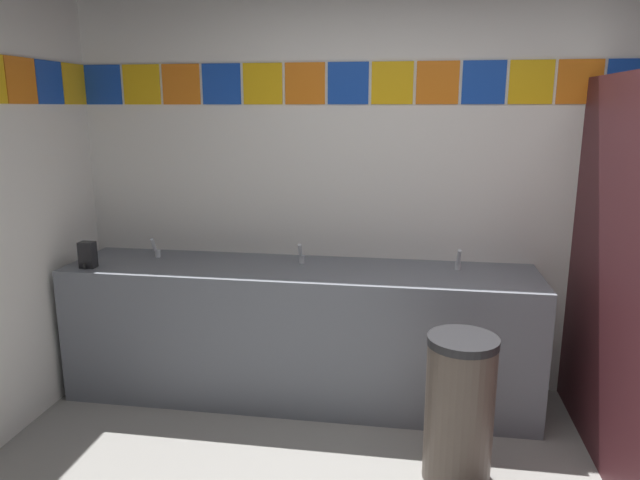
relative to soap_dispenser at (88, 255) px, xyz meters
The scene contains 7 objects.
wall_back 2.16m from the soap_dispenser, 14.66° to the left, with size 4.55×0.09×2.51m.
vanity_counter 1.37m from the soap_dispenser, ahead, with size 2.86×0.62×0.84m.
faucet_left 0.42m from the soap_dispenser, 41.98° to the left, with size 0.04×0.10×0.14m.
faucet_center 1.30m from the soap_dispenser, 12.47° to the left, with size 0.04×0.10×0.14m.
faucet_right 2.24m from the soap_dispenser, ahead, with size 0.04×0.10×0.14m.
soap_dispenser is the anchor object (origin of this frame).
trash_bin 2.32m from the soap_dispenser, 13.35° to the right, with size 0.34×0.34×0.74m.
Camera 1 is at (-0.14, -1.83, 1.79)m, focal length 32.38 mm.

